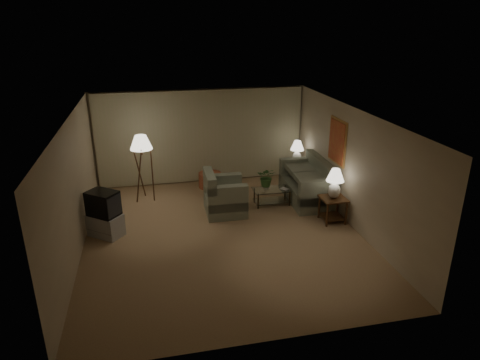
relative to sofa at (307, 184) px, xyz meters
name	(u,v)px	position (x,y,z in m)	size (l,w,h in m)	color
ground	(223,234)	(-2.50, -1.43, -0.43)	(7.00, 7.00, 0.00)	tan
room_shell	(212,141)	(-2.48, 0.08, 1.31)	(6.04, 7.02, 2.72)	beige
sofa	(307,184)	(0.00, 0.00, 0.00)	(2.02, 1.12, 0.87)	gray
armchair	(225,197)	(-2.24, -0.33, -0.01)	(1.05, 1.00, 0.85)	gray
side_table_near	(333,205)	(0.15, -1.35, -0.02)	(0.58, 0.58, 0.60)	#3C2010
side_table_far	(296,170)	(0.15, 1.25, -0.04)	(0.46, 0.39, 0.60)	#3C2010
table_lamp_near	(335,181)	(0.15, -1.35, 0.59)	(0.42, 0.42, 0.72)	silver
table_lamp_far	(297,150)	(0.15, 1.25, 0.56)	(0.39, 0.39, 0.67)	silver
coffee_table	(272,194)	(-0.97, -0.10, -0.16)	(0.98, 0.53, 0.41)	silver
tv_cabinet	(106,225)	(-5.05, -0.94, -0.18)	(0.85, 0.81, 0.50)	#B4B4B7
crt_tv	(103,203)	(-5.05, -0.94, 0.34)	(0.78, 0.75, 0.55)	black
floor_lamp	(143,167)	(-4.18, 0.91, 0.49)	(0.57, 0.57, 1.76)	#3C2010
ottoman	(210,180)	(-2.36, 1.43, -0.22)	(0.64, 0.64, 0.42)	#A24E36
vase	(267,187)	(-1.12, -0.10, 0.05)	(0.13, 0.13, 0.13)	white
flowers	(267,176)	(-1.12, -0.10, 0.37)	(0.46, 0.39, 0.51)	#3E6F31
book	(283,190)	(-0.72, -0.20, -0.01)	(0.15, 0.21, 0.02)	olive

